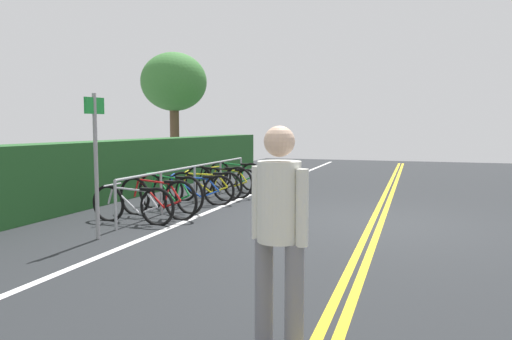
{
  "coord_description": "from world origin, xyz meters",
  "views": [
    {
      "loc": [
        -8.49,
        -0.62,
        1.67
      ],
      "look_at": [
        0.17,
        2.26,
        0.85
      ],
      "focal_mm": 33.74,
      "sensor_mm": 36.0,
      "label": 1
    }
  ],
  "objects_px": {
    "bicycle_1": "(157,198)",
    "bicycle_5": "(218,182)",
    "bicycle_7": "(236,176)",
    "pedestrian": "(279,224)",
    "bicycle_0": "(132,205)",
    "bicycle_3": "(194,190)",
    "sign_post_near": "(96,152)",
    "bike_rack": "(195,175)",
    "bicycle_2": "(170,193)",
    "tree_mid": "(174,83)",
    "bicycle_6": "(230,180)",
    "bicycle_4": "(205,186)"
  },
  "relations": [
    {
      "from": "bicycle_5",
      "to": "bicycle_6",
      "type": "xyz_separation_m",
      "value": [
        0.83,
        0.04,
        -0.06
      ]
    },
    {
      "from": "bicycle_0",
      "to": "tree_mid",
      "type": "bearing_deg",
      "value": 23.69
    },
    {
      "from": "bicycle_0",
      "to": "sign_post_near",
      "type": "relative_size",
      "value": 0.78
    },
    {
      "from": "bicycle_2",
      "to": "sign_post_near",
      "type": "relative_size",
      "value": 0.81
    },
    {
      "from": "bicycle_1",
      "to": "bicycle_2",
      "type": "xyz_separation_m",
      "value": [
        0.69,
        0.11,
        0.0
      ]
    },
    {
      "from": "bicycle_2",
      "to": "sign_post_near",
      "type": "height_order",
      "value": "sign_post_near"
    },
    {
      "from": "pedestrian",
      "to": "tree_mid",
      "type": "xyz_separation_m",
      "value": [
        12.8,
        7.66,
        2.32
      ]
    },
    {
      "from": "bicycle_0",
      "to": "pedestrian",
      "type": "distance_m",
      "value": 5.36
    },
    {
      "from": "bicycle_3",
      "to": "pedestrian",
      "type": "bearing_deg",
      "value": -148.93
    },
    {
      "from": "bicycle_5",
      "to": "bicycle_6",
      "type": "distance_m",
      "value": 0.84
    },
    {
      "from": "bicycle_2",
      "to": "bicycle_1",
      "type": "bearing_deg",
      "value": -171.07
    },
    {
      "from": "bicycle_2",
      "to": "bike_rack",
      "type": "bearing_deg",
      "value": -2.09
    },
    {
      "from": "bicycle_2",
      "to": "pedestrian",
      "type": "bearing_deg",
      "value": -144.19
    },
    {
      "from": "bicycle_5",
      "to": "sign_post_near",
      "type": "height_order",
      "value": "sign_post_near"
    },
    {
      "from": "bicycle_6",
      "to": "bicycle_7",
      "type": "relative_size",
      "value": 0.95
    },
    {
      "from": "bicycle_3",
      "to": "bicycle_6",
      "type": "bearing_deg",
      "value": 0.28
    },
    {
      "from": "bicycle_0",
      "to": "bicycle_3",
      "type": "xyz_separation_m",
      "value": [
        2.06,
        -0.17,
        0.0
      ]
    },
    {
      "from": "pedestrian",
      "to": "sign_post_near",
      "type": "height_order",
      "value": "sign_post_near"
    },
    {
      "from": "bicycle_0",
      "to": "bicycle_2",
      "type": "relative_size",
      "value": 0.96
    },
    {
      "from": "bicycle_0",
      "to": "bicycle_5",
      "type": "distance_m",
      "value": 3.34
    },
    {
      "from": "bicycle_7",
      "to": "tree_mid",
      "type": "bearing_deg",
      "value": 44.17
    },
    {
      "from": "bicycle_6",
      "to": "bicycle_4",
      "type": "bearing_deg",
      "value": 179.46
    },
    {
      "from": "sign_post_near",
      "to": "bike_rack",
      "type": "bearing_deg",
      "value": 2.04
    },
    {
      "from": "bike_rack",
      "to": "bicycle_6",
      "type": "relative_size",
      "value": 3.56
    },
    {
      "from": "bicycle_1",
      "to": "bicycle_7",
      "type": "relative_size",
      "value": 1.04
    },
    {
      "from": "bicycle_5",
      "to": "bicycle_3",
      "type": "bearing_deg",
      "value": 178.6
    },
    {
      "from": "bike_rack",
      "to": "bicycle_7",
      "type": "xyz_separation_m",
      "value": [
        2.5,
        -0.01,
        -0.25
      ]
    },
    {
      "from": "bicycle_4",
      "to": "bicycle_5",
      "type": "xyz_separation_m",
      "value": [
        0.63,
        -0.06,
        0.04
      ]
    },
    {
      "from": "bicycle_6",
      "to": "tree_mid",
      "type": "relative_size",
      "value": 0.38
    },
    {
      "from": "bicycle_1",
      "to": "bicycle_3",
      "type": "relative_size",
      "value": 1.09
    },
    {
      "from": "bicycle_6",
      "to": "pedestrian",
      "type": "bearing_deg",
      "value": -156.03
    },
    {
      "from": "bike_rack",
      "to": "pedestrian",
      "type": "xyz_separation_m",
      "value": [
        -6.18,
        -3.65,
        0.35
      ]
    },
    {
      "from": "bicycle_2",
      "to": "bicycle_7",
      "type": "relative_size",
      "value": 1.0
    },
    {
      "from": "bicycle_0",
      "to": "bicycle_4",
      "type": "bearing_deg",
      "value": -3.17
    },
    {
      "from": "bicycle_4",
      "to": "bicycle_6",
      "type": "distance_m",
      "value": 1.46
    },
    {
      "from": "tree_mid",
      "to": "pedestrian",
      "type": "bearing_deg",
      "value": -149.12
    },
    {
      "from": "bicycle_7",
      "to": "bicycle_6",
      "type": "bearing_deg",
      "value": -171.78
    },
    {
      "from": "bicycle_0",
      "to": "sign_post_near",
      "type": "height_order",
      "value": "sign_post_near"
    },
    {
      "from": "bicycle_1",
      "to": "bicycle_5",
      "type": "height_order",
      "value": "bicycle_5"
    },
    {
      "from": "bicycle_6",
      "to": "sign_post_near",
      "type": "distance_m",
      "value": 5.47
    },
    {
      "from": "pedestrian",
      "to": "tree_mid",
      "type": "distance_m",
      "value": 15.09
    },
    {
      "from": "bicycle_2",
      "to": "bicycle_0",
      "type": "bearing_deg",
      "value": 179.14
    },
    {
      "from": "bicycle_5",
      "to": "bicycle_7",
      "type": "xyz_separation_m",
      "value": [
        1.53,
        0.14,
        -0.01
      ]
    },
    {
      "from": "bicycle_6",
      "to": "tree_mid",
      "type": "distance_m",
      "value": 6.99
    },
    {
      "from": "bicycle_2",
      "to": "tree_mid",
      "type": "height_order",
      "value": "tree_mid"
    },
    {
      "from": "bicycle_5",
      "to": "bicycle_7",
      "type": "bearing_deg",
      "value": 5.31
    },
    {
      "from": "bicycle_0",
      "to": "bike_rack",
      "type": "bearing_deg",
      "value": -1.41
    },
    {
      "from": "bicycle_7",
      "to": "pedestrian",
      "type": "height_order",
      "value": "pedestrian"
    },
    {
      "from": "bicycle_4",
      "to": "bicycle_5",
      "type": "distance_m",
      "value": 0.64
    },
    {
      "from": "bicycle_5",
      "to": "pedestrian",
      "type": "height_order",
      "value": "pedestrian"
    }
  ]
}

